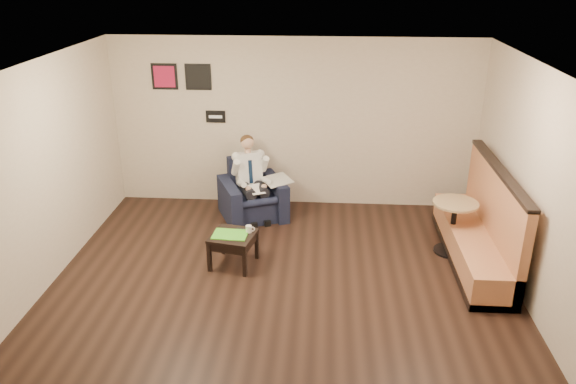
# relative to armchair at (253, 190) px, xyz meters

# --- Properties ---
(ground) EXTENTS (6.00, 6.00, 0.00)m
(ground) POSITION_rel_armchair_xyz_m (0.63, -2.36, -0.46)
(ground) COLOR black
(ground) RESTS_ON ground
(wall_back) EXTENTS (6.00, 0.02, 2.80)m
(wall_back) POSITION_rel_armchair_xyz_m (0.63, 0.64, 0.94)
(wall_back) COLOR beige
(wall_back) RESTS_ON ground
(wall_front) EXTENTS (6.00, 0.02, 2.80)m
(wall_front) POSITION_rel_armchair_xyz_m (0.63, -5.36, 0.94)
(wall_front) COLOR beige
(wall_front) RESTS_ON ground
(wall_left) EXTENTS (0.02, 6.00, 2.80)m
(wall_left) POSITION_rel_armchair_xyz_m (-2.37, -2.36, 0.94)
(wall_left) COLOR beige
(wall_left) RESTS_ON ground
(wall_right) EXTENTS (0.02, 6.00, 2.80)m
(wall_right) POSITION_rel_armchair_xyz_m (3.63, -2.36, 0.94)
(wall_right) COLOR beige
(wall_right) RESTS_ON ground
(ceiling) EXTENTS (6.00, 6.00, 0.02)m
(ceiling) POSITION_rel_armchair_xyz_m (0.63, -2.36, 2.34)
(ceiling) COLOR white
(ceiling) RESTS_ON wall_back
(seating_sign) EXTENTS (0.32, 0.02, 0.20)m
(seating_sign) POSITION_rel_armchair_xyz_m (-0.67, 0.62, 1.04)
(seating_sign) COLOR black
(seating_sign) RESTS_ON wall_back
(art_print_left) EXTENTS (0.42, 0.03, 0.42)m
(art_print_left) POSITION_rel_armchair_xyz_m (-1.47, 0.62, 1.69)
(art_print_left) COLOR #BA1640
(art_print_left) RESTS_ON wall_back
(art_print_right) EXTENTS (0.42, 0.03, 0.42)m
(art_print_right) POSITION_rel_armchair_xyz_m (-0.92, 0.62, 1.69)
(art_print_right) COLOR black
(art_print_right) RESTS_ON wall_back
(armchair) EXTENTS (1.25, 1.25, 0.92)m
(armchair) POSITION_rel_armchair_xyz_m (0.00, 0.00, 0.00)
(armchair) COLOR black
(armchair) RESTS_ON ground
(seated_man) EXTENTS (0.91, 1.06, 1.26)m
(seated_man) POSITION_rel_armchair_xyz_m (0.05, -0.11, 0.17)
(seated_man) COLOR silver
(seated_man) RESTS_ON armchair
(lap_papers) EXTENTS (0.32, 0.36, 0.01)m
(lap_papers) POSITION_rel_armchair_xyz_m (0.09, -0.20, 0.10)
(lap_papers) COLOR white
(lap_papers) RESTS_ON seated_man
(newspaper) EXTENTS (0.58, 0.63, 0.01)m
(newspaper) POSITION_rel_armchair_xyz_m (0.39, 0.06, 0.17)
(newspaper) COLOR silver
(newspaper) RESTS_ON armchair
(side_table) EXTENTS (0.67, 0.67, 0.46)m
(side_table) POSITION_rel_armchair_xyz_m (-0.07, -1.57, -0.23)
(side_table) COLOR black
(side_table) RESTS_ON ground
(green_folder) EXTENTS (0.48, 0.36, 0.01)m
(green_folder) POSITION_rel_armchair_xyz_m (-0.10, -1.59, 0.01)
(green_folder) COLOR #4FCB28
(green_folder) RESTS_ON side_table
(coffee_mug) EXTENTS (0.10, 0.10, 0.10)m
(coffee_mug) POSITION_rel_armchair_xyz_m (0.14, -1.49, 0.05)
(coffee_mug) COLOR white
(coffee_mug) RESTS_ON side_table
(smartphone) EXTENTS (0.16, 0.12, 0.01)m
(smartphone) POSITION_rel_armchair_xyz_m (0.02, -1.42, 0.01)
(smartphone) COLOR black
(smartphone) RESTS_ON side_table
(banquette) EXTENTS (0.62, 2.60, 1.33)m
(banquette) POSITION_rel_armchair_xyz_m (3.22, -1.20, 0.21)
(banquette) COLOR #B36E45
(banquette) RESTS_ON ground
(cafe_table) EXTENTS (0.78, 0.78, 0.78)m
(cafe_table) POSITION_rel_armchair_xyz_m (2.98, -1.00, -0.07)
(cafe_table) COLOR #9F8056
(cafe_table) RESTS_ON ground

